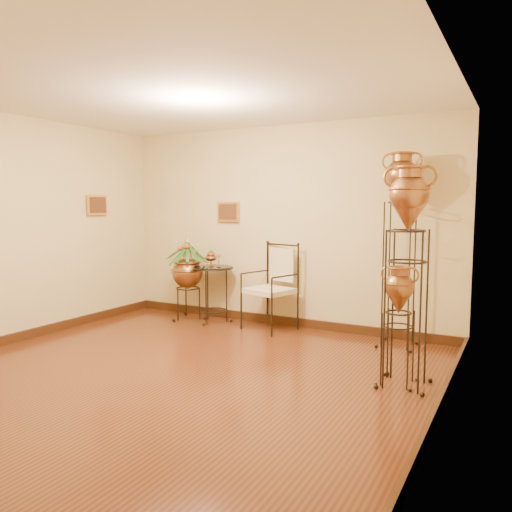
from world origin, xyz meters
The scene contains 8 objects.
ground centered at (0.00, 0.00, 0.00)m, with size 5.00×5.00×0.00m, color #5F2C16.
room_shell centered at (-0.01, 0.01, 1.73)m, with size 5.02×5.02×2.81m.
amphora_tall centered at (1.73, 2.15, 1.19)m, with size 0.58×0.58×2.34m.
amphora_mid centered at (2.09, 0.83, 1.05)m, with size 0.58×0.58×2.08m.
amphora_short centered at (2.02, 0.86, 0.57)m, with size 0.41×0.41×1.15m.
planter_urn centered at (-1.38, 2.15, 0.75)m, with size 0.92×0.92×1.35m.
armchair centered at (0.00, 2.15, 0.59)m, with size 0.80×0.77×1.17m.
side_table centered at (-0.92, 2.15, 0.43)m, with size 0.61×0.61×1.03m.
Camera 1 is at (3.04, -3.84, 1.69)m, focal length 35.00 mm.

